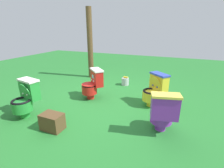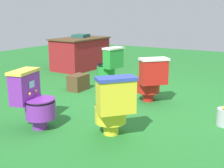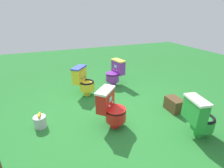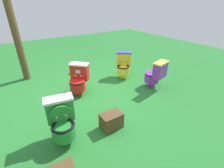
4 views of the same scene
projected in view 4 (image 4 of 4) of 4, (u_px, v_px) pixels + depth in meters
ground at (87, 93)px, 3.98m from camera, size 14.00×14.00×0.00m
toilet_purple at (155, 74)px, 4.06m from camera, size 0.51×0.57×0.73m
toilet_yellow at (123, 65)px, 4.64m from camera, size 0.63×0.63×0.73m
toilet_green at (62, 121)px, 2.50m from camera, size 0.49×0.56×0.73m
toilet_red at (79, 79)px, 3.81m from camera, size 0.63×0.63×0.73m
wooden_post at (17, 38)px, 4.18m from camera, size 0.18×0.18×2.29m
small_crate at (111, 121)px, 2.85m from camera, size 0.38×0.26×0.29m
lemon_bucket at (77, 69)px, 5.05m from camera, size 0.22×0.22×0.28m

